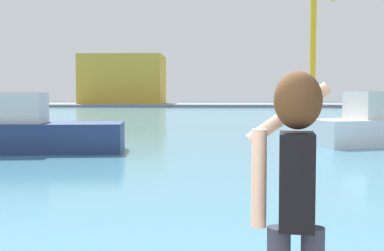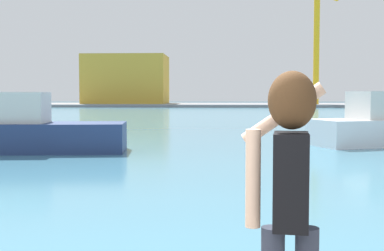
% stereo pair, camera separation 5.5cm
% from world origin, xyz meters
% --- Properties ---
extents(ground_plane, '(220.00, 220.00, 0.00)m').
position_xyz_m(ground_plane, '(0.00, 50.00, 0.00)').
color(ground_plane, '#334751').
extents(harbor_water, '(140.00, 100.00, 0.02)m').
position_xyz_m(harbor_water, '(0.00, 52.00, 0.01)').
color(harbor_water, teal).
rests_on(harbor_water, ground_plane).
extents(far_shore_dock, '(140.00, 20.00, 0.48)m').
position_xyz_m(far_shore_dock, '(0.00, 92.00, 0.24)').
color(far_shore_dock, gray).
rests_on(far_shore_dock, ground_plane).
extents(person_photographer, '(0.53, 0.56, 1.74)m').
position_xyz_m(person_photographer, '(1.08, 0.98, 1.58)').
color(person_photographer, '#2D3342').
rests_on(person_photographer, quay_promenade).
extents(boat_moored, '(6.53, 2.97, 2.19)m').
position_xyz_m(boat_moored, '(-6.10, 16.52, 0.79)').
color(boat_moored, navy).
rests_on(boat_moored, harbor_water).
extents(warehouse_left, '(14.82, 11.02, 8.86)m').
position_xyz_m(warehouse_left, '(-16.29, 93.32, 4.91)').
color(warehouse_left, gold).
rests_on(warehouse_left, far_shore_dock).
extents(port_crane, '(5.81, 8.32, 19.82)m').
position_xyz_m(port_crane, '(17.76, 87.82, 12.07)').
color(port_crane, yellow).
rests_on(port_crane, far_shore_dock).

